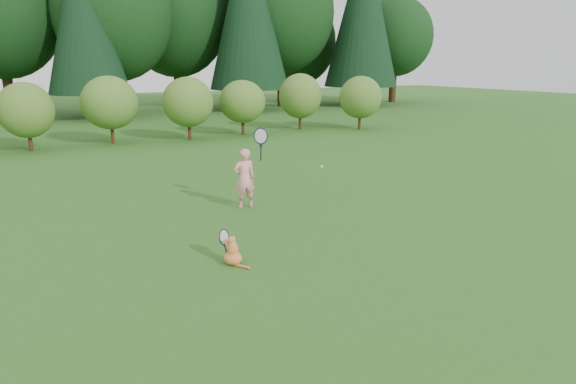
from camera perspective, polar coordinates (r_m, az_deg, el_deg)
ground at (r=9.24m, az=1.27°, el=-5.48°), size 100.00×100.00×0.00m
shrub_row at (r=21.04m, az=-16.70°, el=9.38°), size 28.00×3.00×2.80m
child at (r=11.03m, az=-5.11°, el=1.78°), size 0.77×0.48×2.07m
cat at (r=8.07m, az=-6.63°, el=-6.75°), size 0.37×0.67×0.68m
tennis_ball at (r=10.84m, az=4.01°, el=3.00°), size 0.08×0.08×0.08m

